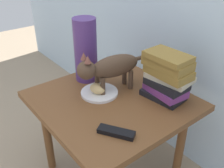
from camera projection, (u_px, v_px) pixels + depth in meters
side_table at (112, 110)px, 1.29m from camera, size 0.69×0.68×0.51m
plate at (99, 93)px, 1.28m from camera, size 0.18×0.18×0.01m
bread_roll at (97, 88)px, 1.26m from camera, size 0.10×0.08×0.05m
cat at (110, 67)px, 1.25m from camera, size 0.13×0.48×0.23m
book_stack at (167, 76)px, 1.20m from camera, size 0.23×0.17×0.23m
green_vase at (86, 50)px, 1.34m from camera, size 0.12×0.12×0.34m
tv_remote at (116, 132)px, 1.02m from camera, size 0.15×0.12×0.02m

